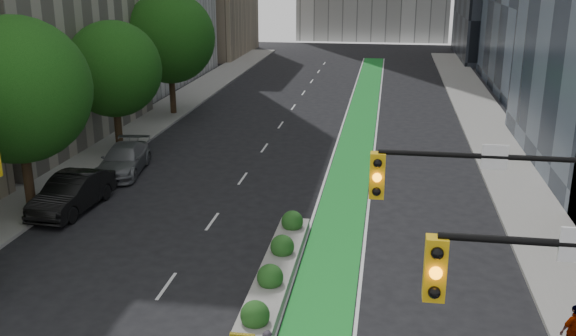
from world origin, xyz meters
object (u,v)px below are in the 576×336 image
(parked_car_left_far, at_px, (124,159))
(pedestrian_far, at_px, (574,331))
(median_planter, at_px, (276,271))
(parked_car_left_mid, at_px, (72,193))

(parked_car_left_far, height_order, pedestrian_far, pedestrian_far)
(parked_car_left_far, distance_m, pedestrian_far, 24.13)
(pedestrian_far, bearing_deg, parked_car_left_far, -62.68)
(median_planter, distance_m, parked_car_left_far, 14.99)
(median_planter, xyz_separation_m, parked_car_left_mid, (-10.33, 5.29, 0.47))
(parked_car_left_mid, relative_size, parked_car_left_far, 0.99)
(median_planter, xyz_separation_m, parked_car_left_far, (-10.23, 10.94, 0.38))
(parked_car_left_far, bearing_deg, pedestrian_far, -44.48)
(parked_car_left_far, bearing_deg, parked_car_left_mid, -98.82)
(parked_car_left_far, bearing_deg, median_planter, -54.77)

